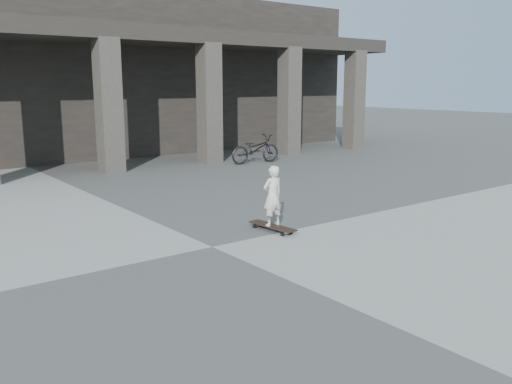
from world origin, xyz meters
TOP-DOWN VIEW (x-y plane):
  - ground at (0.00, 0.00)m, footprint 90.00×90.00m
  - colonnade at (-0.00, 13.77)m, footprint 28.00×8.82m
  - longboard at (1.42, 0.17)m, footprint 0.33×1.07m
  - child at (1.42, 0.17)m, footprint 0.41×0.27m
  - bicycle at (6.40, 7.30)m, footprint 1.88×0.80m

SIDE VIEW (x-z plane):
  - ground at x=0.00m, z-range 0.00..0.00m
  - longboard at x=1.42m, z-range 0.03..0.14m
  - bicycle at x=6.40m, z-range 0.00..0.96m
  - child at x=1.42m, z-range 0.11..1.21m
  - colonnade at x=0.00m, z-range 0.03..6.03m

